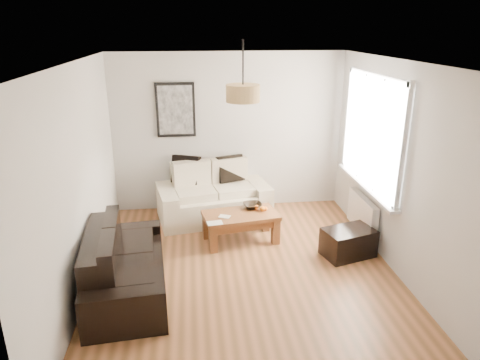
{
  "coord_description": "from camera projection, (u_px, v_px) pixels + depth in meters",
  "views": [
    {
      "loc": [
        -0.62,
        -4.78,
        2.98
      ],
      "look_at": [
        0.0,
        0.6,
        1.05
      ],
      "focal_mm": 32.61,
      "sensor_mm": 36.0,
      "label": 1
    }
  ],
  "objects": [
    {
      "name": "floor",
      "position": [
        245.0,
        273.0,
        5.54
      ],
      "size": [
        4.5,
        4.5,
        0.0
      ],
      "primitive_type": "plane",
      "color": "brown",
      "rests_on": "ground"
    },
    {
      "name": "wall_back",
      "position": [
        229.0,
        133.0,
        7.21
      ],
      "size": [
        3.8,
        0.04,
        2.6
      ],
      "primitive_type": null,
      "color": "silver",
      "rests_on": "floor"
    },
    {
      "name": "cushion_left",
      "position": [
        186.0,
        170.0,
        7.06
      ],
      "size": [
        0.47,
        0.3,
        0.45
      ],
      "primitive_type": "cube",
      "rotation": [
        0.0,
        0.0,
        -0.4
      ],
      "color": "black",
      "rests_on": "loveseat_cream"
    },
    {
      "name": "fruit_bowl",
      "position": [
        253.0,
        205.0,
        6.43
      ],
      "size": [
        0.31,
        0.31,
        0.07
      ],
      "primitive_type": "imported",
      "rotation": [
        0.0,
        0.0,
        0.15
      ],
      "color": "black",
      "rests_on": "coffee_table"
    },
    {
      "name": "coffee_table",
      "position": [
        241.0,
        227.0,
        6.31
      ],
      "size": [
        1.13,
        0.74,
        0.43
      ],
      "primitive_type": null,
      "rotation": [
        0.0,
        0.0,
        0.17
      ],
      "color": "brown",
      "rests_on": "floor"
    },
    {
      "name": "loveseat_cream",
      "position": [
        213.0,
        192.0,
        7.03
      ],
      "size": [
        1.88,
        1.25,
        0.87
      ],
      "primitive_type": null,
      "rotation": [
        0.0,
        0.0,
        0.18
      ],
      "color": "beige",
      "rests_on": "floor"
    },
    {
      "name": "cushion_right",
      "position": [
        230.0,
        169.0,
        7.15
      ],
      "size": [
        0.45,
        0.26,
        0.43
      ],
      "primitive_type": "cube",
      "rotation": [
        0.0,
        0.0,
        0.33
      ],
      "color": "black",
      "rests_on": "loveseat_cream"
    },
    {
      "name": "ottoman",
      "position": [
        348.0,
        243.0,
        5.92
      ],
      "size": [
        0.76,
        0.6,
        0.38
      ],
      "primitive_type": "cube",
      "rotation": [
        0.0,
        0.0,
        0.28
      ],
      "color": "black",
      "rests_on": "floor"
    },
    {
      "name": "orange_a",
      "position": [
        263.0,
        209.0,
        6.3
      ],
      "size": [
        0.08,
        0.08,
        0.08
      ],
      "primitive_type": "sphere",
      "rotation": [
        0.0,
        0.0,
        -0.02
      ],
      "color": "orange",
      "rests_on": "fruit_bowl"
    },
    {
      "name": "papers",
      "position": [
        215.0,
        223.0,
        5.94
      ],
      "size": [
        0.23,
        0.17,
        0.01
      ],
      "primitive_type": "cube",
      "rotation": [
        0.0,
        0.0,
        0.12
      ],
      "color": "silver",
      "rests_on": "coffee_table"
    },
    {
      "name": "radiator",
      "position": [
        362.0,
        214.0,
        6.35
      ],
      "size": [
        0.1,
        0.9,
        0.52
      ],
      "primitive_type": "cube",
      "color": "white",
      "rests_on": "wall_right"
    },
    {
      "name": "window_bay",
      "position": [
        373.0,
        132.0,
        5.95
      ],
      "size": [
        0.14,
        1.9,
        1.6
      ],
      "primitive_type": null,
      "color": "white",
      "rests_on": "wall_right"
    },
    {
      "name": "wall_front",
      "position": [
        287.0,
        284.0,
        2.99
      ],
      "size": [
        3.8,
        0.04,
        2.6
      ],
      "primitive_type": null,
      "color": "silver",
      "rests_on": "floor"
    },
    {
      "name": "ceiling",
      "position": [
        246.0,
        63.0,
        4.67
      ],
      "size": [
        3.8,
        4.5,
        0.0
      ],
      "primitive_type": null,
      "color": "white",
      "rests_on": "floor"
    },
    {
      "name": "pendant_shade",
      "position": [
        243.0,
        93.0,
        5.07
      ],
      "size": [
        0.4,
        0.4,
        0.2
      ],
      "primitive_type": "cylinder",
      "color": "tan",
      "rests_on": "ceiling"
    },
    {
      "name": "orange_b",
      "position": [
        266.0,
        209.0,
        6.31
      ],
      "size": [
        0.08,
        0.08,
        0.06
      ],
      "primitive_type": "sphere",
      "rotation": [
        0.0,
        0.0,
        -0.21
      ],
      "color": "orange",
      "rests_on": "fruit_bowl"
    },
    {
      "name": "orange_c",
      "position": [
        257.0,
        207.0,
        6.35
      ],
      "size": [
        0.08,
        0.08,
        0.06
      ],
      "primitive_type": "sphere",
      "rotation": [
        0.0,
        0.0,
        -0.28
      ],
      "color": "orange",
      "rests_on": "fruit_bowl"
    },
    {
      "name": "poster",
      "position": [
        176.0,
        110.0,
        6.95
      ],
      "size": [
        0.62,
        0.04,
        0.87
      ],
      "primitive_type": null,
      "color": "black",
      "rests_on": "wall_back"
    },
    {
      "name": "wall_right",
      "position": [
        400.0,
        171.0,
        5.31
      ],
      "size": [
        0.04,
        4.5,
        2.6
      ],
      "primitive_type": null,
      "color": "silver",
      "rests_on": "floor"
    },
    {
      "name": "wall_left",
      "position": [
        78.0,
        183.0,
        4.9
      ],
      "size": [
        0.04,
        4.5,
        2.6
      ],
      "primitive_type": null,
      "color": "silver",
      "rests_on": "floor"
    },
    {
      "name": "sofa_leather",
      "position": [
        126.0,
        263.0,
        5.04
      ],
      "size": [
        1.01,
        1.83,
        0.76
      ],
      "primitive_type": null,
      "rotation": [
        0.0,
        0.0,
        1.66
      ],
      "color": "black",
      "rests_on": "floor"
    }
  ]
}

